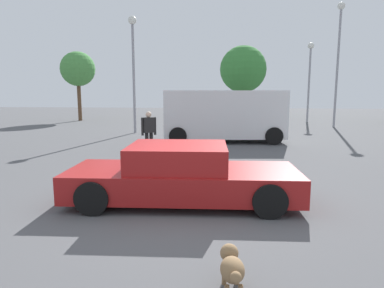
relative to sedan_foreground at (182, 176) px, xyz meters
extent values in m
plane|color=#515154|center=(0.06, -0.24, -0.56)|extent=(80.00, 80.00, 0.00)
cube|color=maroon|center=(0.03, 0.00, -0.13)|extent=(4.70, 1.90, 0.54)
cube|color=maroon|center=(-0.07, 0.00, 0.39)|extent=(2.01, 1.66, 0.49)
cube|color=slate|center=(0.85, 0.03, 0.39)|extent=(0.12, 1.46, 0.41)
cube|color=slate|center=(-1.00, -0.04, 0.39)|extent=(0.12, 1.46, 0.41)
cylinder|color=black|center=(1.61, 0.87, -0.24)|extent=(0.65, 0.25, 0.64)
cylinder|color=black|center=(1.67, -0.74, -0.24)|extent=(0.65, 0.25, 0.64)
cylinder|color=black|center=(-1.62, 0.75, -0.24)|extent=(0.65, 0.25, 0.64)
cylinder|color=black|center=(-1.56, -0.87, -0.24)|extent=(0.65, 0.25, 0.64)
ellipsoid|color=olive|center=(0.95, -3.06, -0.31)|extent=(0.32, 0.41, 0.28)
sphere|color=olive|center=(0.92, -2.81, -0.23)|extent=(0.22, 0.22, 0.22)
sphere|color=olive|center=(0.91, -2.73, -0.24)|extent=(0.10, 0.10, 0.10)
cylinder|color=olive|center=(0.86, -2.94, -0.49)|extent=(0.06, 0.06, 0.13)
cylinder|color=olive|center=(1.01, -2.92, -0.49)|extent=(0.06, 0.06, 0.13)
sphere|color=olive|center=(0.98, -3.28, -0.27)|extent=(0.13, 0.13, 0.13)
cube|color=white|center=(0.87, 8.64, 0.70)|extent=(5.45, 2.56, 2.08)
cube|color=slate|center=(3.46, 8.87, 1.16)|extent=(0.21, 1.77, 0.83)
cylinder|color=black|center=(2.81, 9.81, -0.18)|extent=(0.78, 0.32, 0.76)
cylinder|color=black|center=(2.99, 7.83, -0.18)|extent=(0.78, 0.32, 0.76)
cylinder|color=black|center=(-1.25, 9.44, -0.18)|extent=(0.78, 0.32, 0.76)
cylinder|color=black|center=(-1.07, 7.46, -0.18)|extent=(0.78, 0.32, 0.76)
cylinder|color=black|center=(-1.93, 5.32, -0.17)|extent=(0.13, 0.13, 0.78)
cylinder|color=black|center=(-1.79, 5.41, -0.17)|extent=(0.13, 0.13, 0.78)
cube|color=#262626|center=(-1.86, 5.36, 0.50)|extent=(0.47, 0.41, 0.55)
cylinder|color=#262626|center=(-2.07, 5.24, 0.45)|extent=(0.09, 0.09, 0.65)
cylinder|color=#262626|center=(-1.66, 5.49, 0.45)|extent=(0.09, 0.09, 0.65)
sphere|color=beige|center=(-1.86, 5.36, 0.88)|extent=(0.21, 0.21, 0.21)
cylinder|color=gray|center=(7.00, 18.77, 2.11)|extent=(0.14, 0.14, 5.34)
sphere|color=silver|center=(7.00, 18.77, 4.91)|extent=(0.44, 0.44, 0.44)
cylinder|color=gray|center=(7.88, 15.53, 3.07)|extent=(0.14, 0.14, 7.25)
sphere|color=silver|center=(7.88, 15.53, 6.82)|extent=(0.44, 0.44, 0.44)
cylinder|color=gray|center=(-3.98, 11.46, 2.36)|extent=(0.14, 0.14, 5.82)
sphere|color=silver|center=(-3.98, 11.46, 5.40)|extent=(0.44, 0.44, 0.44)
cylinder|color=brown|center=(-10.26, 18.76, 0.93)|extent=(0.28, 0.28, 2.98)
sphere|color=#478C42|center=(-10.26, 18.76, 3.40)|extent=(2.61, 2.61, 2.61)
cylinder|color=brown|center=(2.62, 25.12, 0.78)|extent=(0.32, 0.32, 2.68)
sphere|color=#387F38|center=(2.62, 25.12, 3.71)|extent=(4.23, 4.23, 4.23)
camera|label=1|loc=(0.81, -6.66, 1.70)|focal=31.58mm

